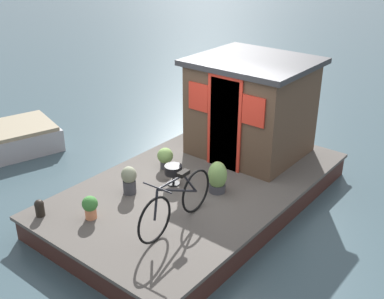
% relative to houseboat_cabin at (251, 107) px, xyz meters
% --- Properties ---
extents(ground_plane, '(60.00, 60.00, 0.00)m').
position_rel_houseboat_cabin_xyz_m(ground_plane, '(-1.60, 0.00, -1.38)').
color(ground_plane, '#384C54').
extents(houseboat_deck, '(5.43, 3.21, 0.44)m').
position_rel_houseboat_cabin_xyz_m(houseboat_deck, '(-1.60, 0.00, -1.16)').
color(houseboat_deck, '#4C4742').
rests_on(houseboat_deck, ground_plane).
extents(houseboat_cabin, '(1.95, 2.16, 1.87)m').
position_rel_houseboat_cabin_xyz_m(houseboat_cabin, '(0.00, 0.00, 0.00)').
color(houseboat_cabin, '#4C3828').
rests_on(houseboat_cabin, houseboat_deck).
extents(bicycle, '(1.70, 0.50, 0.85)m').
position_rel_houseboat_cabin_xyz_m(bicycle, '(-2.87, -0.56, -0.56)').
color(bicycle, black).
rests_on(bicycle, houseboat_deck).
extents(potted_plant_basil, '(0.32, 0.32, 0.55)m').
position_rel_houseboat_cabin_xyz_m(potted_plant_basil, '(-1.68, -0.44, -0.68)').
color(potted_plant_basil, '#38383D').
rests_on(potted_plant_basil, houseboat_deck).
extents(potted_plant_geranium, '(0.29, 0.29, 0.40)m').
position_rel_houseboat_cabin_xyz_m(potted_plant_geranium, '(-1.58, 0.82, -0.73)').
color(potted_plant_geranium, '#38383D').
rests_on(potted_plant_geranium, houseboat_deck).
extents(potted_plant_fern, '(0.24, 0.24, 0.38)m').
position_rel_houseboat_cabin_xyz_m(potted_plant_fern, '(-3.55, 0.59, -0.74)').
color(potted_plant_fern, '#C6754C').
rests_on(potted_plant_fern, houseboat_deck).
extents(potted_plant_succulent, '(0.26, 0.26, 0.49)m').
position_rel_houseboat_cabin_xyz_m(potted_plant_succulent, '(-2.64, 0.67, -0.69)').
color(potted_plant_succulent, '#38383D').
rests_on(potted_plant_succulent, houseboat_deck).
extents(charcoal_grill, '(0.31, 0.31, 0.36)m').
position_rel_houseboat_cabin_xyz_m(charcoal_grill, '(-1.95, 0.30, -0.68)').
color(charcoal_grill, black).
rests_on(charcoal_grill, houseboat_deck).
extents(mooring_bollard, '(0.15, 0.15, 0.28)m').
position_rel_houseboat_cabin_xyz_m(mooring_bollard, '(-4.00, 1.25, -0.80)').
color(mooring_bollard, black).
rests_on(mooring_bollard, houseboat_deck).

